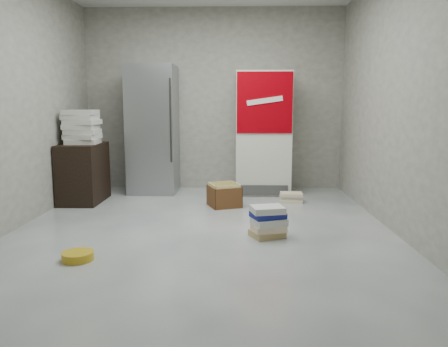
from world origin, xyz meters
name	(u,v)px	position (x,y,z in m)	size (l,w,h in m)	color
ground	(202,231)	(0.00, 0.00, 0.00)	(5.00, 5.00, 0.00)	silver
room_shell	(201,55)	(0.00, 0.00, 1.80)	(4.04, 5.04, 2.82)	#A8A397
steel_fridge	(153,130)	(-0.90, 2.13, 0.95)	(0.70, 0.72, 1.90)	#A5A8AD
coke_cooler	(263,133)	(0.75, 2.12, 0.90)	(0.80, 0.73, 1.80)	silver
wood_shelf	(84,173)	(-1.73, 1.40, 0.40)	(0.50, 0.80, 0.80)	black
supply_box_stack	(82,127)	(-1.72, 1.39, 1.03)	(0.44, 0.43, 0.45)	beige
phonebook_stack_main	(268,222)	(0.68, -0.17, 0.16)	(0.40, 0.37, 0.32)	tan
phonebook_stack_side	(291,197)	(1.11, 1.44, 0.07)	(0.31, 0.26, 0.13)	beige
cardboard_box	(224,197)	(0.20, 1.18, 0.12)	(0.48, 0.48, 0.30)	gold
bucket_lid	(78,256)	(-0.99, -0.89, 0.04)	(0.27, 0.27, 0.07)	gold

